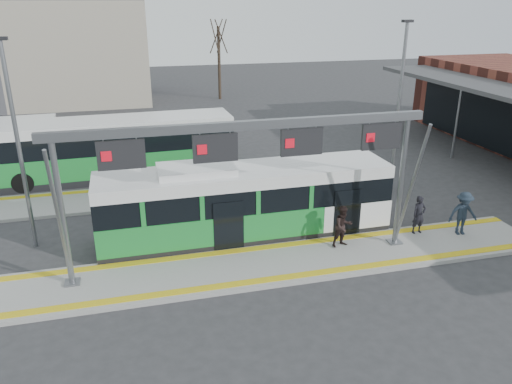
% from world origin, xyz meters
% --- Properties ---
extents(ground, '(120.00, 120.00, 0.00)m').
position_xyz_m(ground, '(0.00, 0.00, 0.00)').
color(ground, '#2D2D30').
rests_on(ground, ground).
extents(platform_main, '(22.00, 3.00, 0.15)m').
position_xyz_m(platform_main, '(0.00, 0.00, 0.07)').
color(platform_main, gray).
rests_on(platform_main, ground).
extents(platform_second, '(20.00, 3.00, 0.15)m').
position_xyz_m(platform_second, '(-4.00, 8.00, 0.07)').
color(platform_second, gray).
rests_on(platform_second, ground).
extents(tactile_main, '(22.00, 2.65, 0.02)m').
position_xyz_m(tactile_main, '(0.00, 0.00, 0.16)').
color(tactile_main, gold).
rests_on(tactile_main, platform_main).
extents(tactile_second, '(20.00, 0.35, 0.02)m').
position_xyz_m(tactile_second, '(-4.00, 9.15, 0.16)').
color(tactile_second, gold).
rests_on(tactile_second, platform_second).
extents(gantry, '(13.00, 1.68, 5.20)m').
position_xyz_m(gantry, '(-0.35, 0.25, 4.30)').
color(gantry, slate).
rests_on(gantry, platform_main).
extents(hero_bus, '(11.63, 2.54, 3.19)m').
position_xyz_m(hero_bus, '(0.03, 2.63, 1.46)').
color(hero_bus, black).
rests_on(hero_bus, ground).
extents(bg_bus_green, '(12.84, 3.10, 3.19)m').
position_xyz_m(bg_bus_green, '(-5.15, 11.56, 1.58)').
color(bg_bus_green, black).
rests_on(bg_bus_green, ground).
extents(passenger_a, '(0.60, 0.42, 1.58)m').
position_xyz_m(passenger_a, '(6.83, 0.87, 0.94)').
color(passenger_a, black).
rests_on(passenger_a, platform_main).
extents(passenger_b, '(0.91, 0.77, 1.64)m').
position_xyz_m(passenger_b, '(3.39, 0.56, 0.97)').
color(passenger_b, black).
rests_on(passenger_b, platform_main).
extents(passenger_c, '(1.26, 0.84, 1.81)m').
position_xyz_m(passenger_c, '(8.47, 0.33, 1.06)').
color(passenger_c, '#1C2632').
rests_on(passenger_c, platform_main).
extents(tree_left, '(1.40, 1.40, 7.34)m').
position_xyz_m(tree_left, '(-2.88, 30.96, 5.56)').
color(tree_left, '#382B21').
rests_on(tree_left, ground).
extents(tree_mid, '(1.40, 1.40, 7.64)m').
position_xyz_m(tree_mid, '(4.66, 32.73, 5.80)').
color(tree_mid, '#382B21').
rests_on(tree_mid, ground).
extents(lamp_west, '(0.50, 0.25, 7.89)m').
position_xyz_m(lamp_west, '(-8.14, 3.80, 4.19)').
color(lamp_west, slate).
rests_on(lamp_west, ground).
extents(lamp_east, '(0.50, 0.25, 8.21)m').
position_xyz_m(lamp_east, '(8.43, 5.97, 4.35)').
color(lamp_east, slate).
rests_on(lamp_east, ground).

